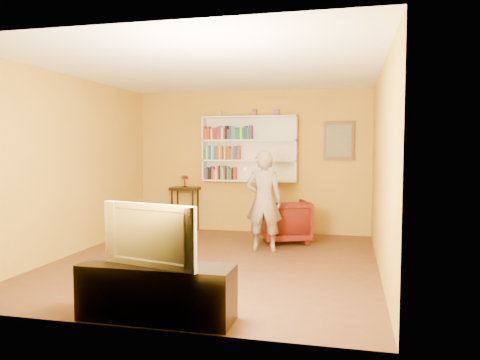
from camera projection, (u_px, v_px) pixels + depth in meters
name	position (u px, v px, depth m)	size (l,w,h in m)	color
room_shell	(214.00, 191.00, 6.56)	(5.30, 5.80, 2.88)	#482A17
bookshelf	(250.00, 149.00, 8.86)	(1.80, 0.29, 1.23)	white
books_row_lower	(221.00, 174.00, 8.92)	(0.62, 0.19, 0.27)	#953A1B
books_row_middle	(222.00, 153.00, 8.89)	(0.69, 0.19, 0.27)	#1B7A2F
books_row_upper	(229.00, 133.00, 8.83)	(0.92, 0.19, 0.27)	#A72E19
ornament_left	(219.00, 114.00, 8.89)	(0.08, 0.08, 0.10)	gold
ornament_centre	(254.00, 113.00, 8.74)	(0.09, 0.09, 0.12)	#A13546
ornament_right	(277.00, 113.00, 8.64)	(0.08, 0.08, 0.11)	#475577
framed_painting	(339.00, 141.00, 8.52)	(0.55, 0.05, 0.70)	#4F3416
console_table	(185.00, 195.00, 9.06)	(0.53, 0.40, 0.86)	black
ruby_lustre	(185.00, 179.00, 9.04)	(0.14, 0.14, 0.23)	maroon
armchair	(285.00, 221.00, 7.99)	(0.78, 0.80, 0.73)	#3E0704
person	(264.00, 201.00, 7.31)	(0.58, 0.38, 1.58)	#776757
game_remote	(246.00, 169.00, 6.94)	(0.04, 0.15, 0.04)	white
tv_cabinet	(157.00, 292.00, 4.41)	(1.47, 0.44, 0.53)	black
television	(156.00, 234.00, 4.37)	(1.02, 0.13, 0.59)	black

